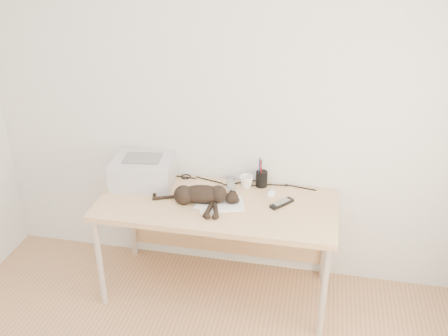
% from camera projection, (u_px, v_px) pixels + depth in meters
% --- Properties ---
extents(wall_back, '(3.50, 0.00, 3.50)m').
position_uv_depth(wall_back, '(227.00, 106.00, 3.41)').
color(wall_back, silver).
rests_on(wall_back, floor).
extents(desk, '(1.60, 0.70, 0.74)m').
position_uv_depth(desk, '(219.00, 213.00, 3.48)').
color(desk, tan).
rests_on(desk, floor).
extents(printer, '(0.46, 0.41, 0.20)m').
position_uv_depth(printer, '(144.00, 171.00, 3.55)').
color(printer, '#AEAEB3').
rests_on(printer, desk).
extents(papers, '(0.36, 0.28, 0.01)m').
position_uv_depth(papers, '(220.00, 203.00, 3.33)').
color(papers, white).
rests_on(papers, desk).
extents(cat, '(0.60, 0.28, 0.13)m').
position_uv_depth(cat, '(199.00, 195.00, 3.31)').
color(cat, black).
rests_on(cat, desk).
extents(mug, '(0.14, 0.14, 0.09)m').
position_uv_depth(mug, '(246.00, 182.00, 3.51)').
color(mug, white).
rests_on(mug, desk).
extents(pen_cup, '(0.08, 0.08, 0.21)m').
position_uv_depth(pen_cup, '(262.00, 179.00, 3.52)').
color(pen_cup, black).
rests_on(pen_cup, desk).
extents(remote_grey, '(0.10, 0.20, 0.02)m').
position_uv_depth(remote_grey, '(231.00, 184.00, 3.55)').
color(remote_grey, slate).
rests_on(remote_grey, desk).
extents(remote_black, '(0.15, 0.18, 0.02)m').
position_uv_depth(remote_black, '(282.00, 203.00, 3.31)').
color(remote_black, black).
rests_on(remote_black, desk).
extents(mouse, '(0.07, 0.11, 0.03)m').
position_uv_depth(mouse, '(271.00, 192.00, 3.44)').
color(mouse, white).
rests_on(mouse, desk).
extents(cable_tangle, '(1.36, 0.09, 0.01)m').
position_uv_depth(cable_tangle, '(226.00, 181.00, 3.61)').
color(cable_tangle, black).
rests_on(cable_tangle, desk).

